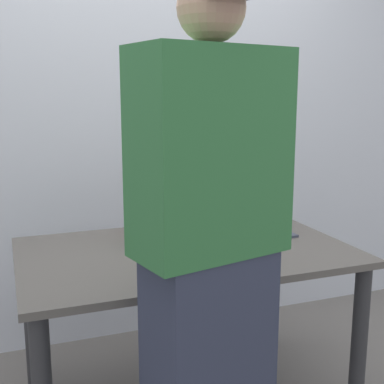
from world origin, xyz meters
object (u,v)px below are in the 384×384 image
(person_figure, at_px, (209,273))
(beer_bottle_amber, at_px, (137,219))
(beer_bottle_dark, at_px, (162,219))
(beer_bottle_green, at_px, (175,210))
(coffee_mug, at_px, (137,222))
(laptop, at_px, (247,223))

(person_figure, bearing_deg, beer_bottle_amber, 91.95)
(beer_bottle_dark, bearing_deg, beer_bottle_green, 36.74)
(person_figure, relative_size, coffee_mug, 16.39)
(person_figure, bearing_deg, beer_bottle_dark, 83.47)
(laptop, height_order, beer_bottle_amber, beer_bottle_amber)
(beer_bottle_dark, relative_size, beer_bottle_amber, 0.96)
(laptop, relative_size, coffee_mug, 3.51)
(person_figure, height_order, coffee_mug, person_figure)
(laptop, relative_size, beer_bottle_dark, 1.36)
(beer_bottle_amber, xyz_separation_m, coffee_mug, (0.05, 0.21, -0.07))
(person_figure, xyz_separation_m, coffee_mug, (0.03, 0.98, -0.09))
(beer_bottle_dark, bearing_deg, coffee_mug, 108.48)
(beer_bottle_dark, xyz_separation_m, coffee_mug, (-0.06, 0.19, -0.06))
(beer_bottle_green, height_order, person_figure, person_figure)
(laptop, xyz_separation_m, beer_bottle_green, (-0.35, 0.05, 0.08))
(beer_bottle_amber, height_order, person_figure, person_figure)
(coffee_mug, bearing_deg, beer_bottle_green, -41.65)
(beer_bottle_dark, xyz_separation_m, beer_bottle_amber, (-0.12, -0.01, 0.01))
(beer_bottle_green, relative_size, beer_bottle_amber, 1.08)
(laptop, xyz_separation_m, coffee_mug, (-0.50, 0.18, 0.01))
(beer_bottle_green, bearing_deg, beer_bottle_dark, -143.26)
(beer_bottle_green, height_order, beer_bottle_amber, beer_bottle_green)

